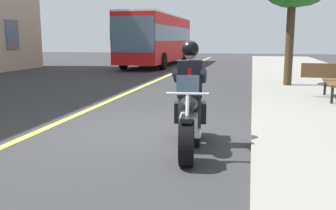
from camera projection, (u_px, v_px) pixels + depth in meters
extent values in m
plane|color=#333335|center=(144.00, 132.00, 7.14)|extent=(80.00, 80.00, 0.00)
cube|color=#E5DB4C|center=(50.00, 127.00, 7.57)|extent=(60.00, 0.16, 0.01)
cylinder|color=black|center=(187.00, 143.00, 5.20)|extent=(0.68, 0.28, 0.66)
cylinder|color=black|center=(191.00, 119.00, 6.72)|extent=(0.68, 0.28, 0.66)
cube|color=silver|center=(189.00, 124.00, 5.96)|extent=(0.59, 0.35, 0.32)
ellipsoid|color=black|center=(189.00, 104.00, 5.71)|extent=(0.59, 0.35, 0.24)
cube|color=black|center=(190.00, 101.00, 6.25)|extent=(0.73, 0.37, 0.12)
cube|color=black|center=(203.00, 112.00, 6.62)|extent=(0.41, 0.17, 0.36)
cube|color=black|center=(178.00, 112.00, 6.66)|extent=(0.41, 0.17, 0.36)
cylinder|color=silver|center=(187.00, 124.00, 5.17)|extent=(0.35, 0.09, 0.76)
cylinder|color=silver|center=(188.00, 94.00, 5.26)|extent=(0.11, 0.60, 0.04)
cube|color=black|center=(187.00, 118.00, 5.13)|extent=(0.38, 0.20, 0.06)
cylinder|color=silver|center=(199.00, 129.00, 6.27)|extent=(0.90, 0.19, 0.08)
cube|color=slate|center=(188.00, 85.00, 5.25)|extent=(0.08, 0.32, 0.28)
cylinder|color=black|center=(197.00, 121.00, 6.20)|extent=(0.14, 0.14, 0.84)
cube|color=black|center=(196.00, 143.00, 6.20)|extent=(0.27, 0.14, 0.10)
cylinder|color=black|center=(182.00, 120.00, 6.22)|extent=(0.14, 0.14, 0.84)
cube|color=black|center=(182.00, 143.00, 6.23)|extent=(0.27, 0.14, 0.10)
cube|color=black|center=(190.00, 79.00, 6.09)|extent=(0.37, 0.44, 0.60)
cube|color=red|center=(190.00, 82.00, 5.94)|extent=(0.03, 0.07, 0.44)
cylinder|color=black|center=(203.00, 76.00, 5.88)|extent=(0.56, 0.17, 0.28)
cylinder|color=black|center=(176.00, 76.00, 5.92)|extent=(0.56, 0.17, 0.28)
sphere|color=tan|center=(190.00, 52.00, 6.01)|extent=(0.22, 0.22, 0.22)
sphere|color=black|center=(190.00, 49.00, 6.00)|extent=(0.28, 0.28, 0.28)
cube|color=red|center=(158.00, 39.00, 24.93)|extent=(11.00, 2.50, 2.85)
cube|color=slate|center=(158.00, 34.00, 24.87)|extent=(11.04, 2.52, 0.90)
cube|color=slate|center=(132.00, 34.00, 19.61)|extent=(0.06, 2.40, 1.90)
cube|color=white|center=(158.00, 16.00, 24.67)|extent=(11.00, 2.50, 0.10)
cylinder|color=black|center=(163.00, 61.00, 21.44)|extent=(1.00, 0.30, 1.00)
cylinder|color=black|center=(123.00, 61.00, 21.96)|extent=(1.00, 0.30, 1.00)
cylinder|color=black|center=(184.00, 56.00, 27.97)|extent=(1.00, 0.30, 1.00)
cylinder|color=black|center=(153.00, 56.00, 28.49)|extent=(1.00, 0.30, 1.00)
cube|color=brown|center=(336.00, 83.00, 10.01)|extent=(1.83, 0.61, 0.06)
cube|color=brown|center=(336.00, 71.00, 10.16)|extent=(0.17, 1.80, 0.40)
cube|color=black|center=(332.00, 95.00, 9.39)|extent=(0.06, 0.06, 0.42)
cube|color=black|center=(325.00, 88.00, 10.81)|extent=(0.06, 0.06, 0.42)
cylinder|color=#42301E|center=(290.00, 43.00, 12.96)|extent=(0.28, 0.28, 2.96)
cube|color=slate|center=(12.00, 35.00, 20.45)|extent=(1.10, 0.06, 1.60)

